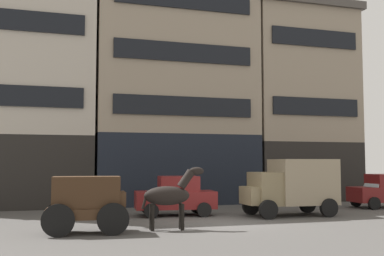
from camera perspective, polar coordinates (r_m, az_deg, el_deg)
ground_plane at (r=19.59m, az=3.89°, el=-11.43°), size 120.00×120.00×0.00m
building_far_left at (r=29.06m, az=-19.98°, el=7.50°), size 8.48×5.95×16.38m
building_center_left at (r=29.70m, az=-2.36°, el=4.67°), size 10.23×5.95×14.00m
building_center_right at (r=32.80m, az=12.29°, el=3.04°), size 7.58×5.95×13.00m
cargo_wagon at (r=17.01m, az=-12.54°, el=-8.56°), size 3.01×1.72×1.98m
draft_horse at (r=17.47m, az=-2.74°, el=-8.13°), size 2.35×0.73×2.30m
delivery_truck_near at (r=22.50m, az=12.04°, el=-6.77°), size 4.37×2.16×2.62m
sedan_light at (r=22.11m, az=-1.97°, el=-8.23°), size 3.84×2.16×1.83m
pedestrian_officer at (r=26.03m, az=7.85°, el=-7.43°), size 0.49×0.49×1.79m
fire_hydrant_curbside at (r=23.76m, az=-13.43°, el=-9.02°), size 0.24×0.24×0.83m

